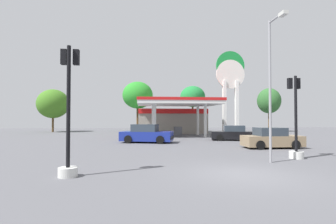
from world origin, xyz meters
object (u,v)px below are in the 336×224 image
Objects in this scene: car_2 at (146,134)px; traffic_signal_1 at (69,128)px; station_pole_sign at (230,82)px; tree_1 at (138,95)px; car_0 at (233,134)px; corner_streetlamp at (272,76)px; traffic_signal_0 at (296,131)px; tree_0 at (53,104)px; car_1 at (272,139)px; tree_2 at (193,97)px; tree_3 at (269,101)px.

car_2 is 12.83m from traffic_signal_1.
station_pole_sign reaches higher than tree_1.
car_0 is 12.72m from corner_streetlamp.
tree_0 reaches higher than traffic_signal_0.
car_0 is at bearing 78.17° from corner_streetlamp.
car_0 is at bearing 87.00° from traffic_signal_0.
station_pole_sign reaches higher than car_1.
station_pole_sign is 2.68× the size of car_1.
station_pole_sign reaches higher than tree_2.
traffic_signal_1 is at bearing -110.30° from tree_2.
tree_2 is at bearing 90.77° from traffic_signal_0.
tree_1 is at bearing 112.92° from car_1.
traffic_signal_0 is at bearing -51.97° from tree_0.
car_0 is 8.30m from car_2.
tree_0 is (-13.74, 17.92, 3.55)m from car_2.
station_pole_sign is 21.59m from corner_streetlamp.
tree_1 is at bearing 93.20° from car_2.
traffic_signal_1 is 0.61× the size of tree_1.
station_pole_sign reaches higher than traffic_signal_1.
traffic_signal_1 is 35.83m from tree_3.
station_pole_sign is 2.29× the size of traffic_signal_1.
traffic_signal_0 is 25.39m from tree_2.
tree_1 reaches higher than corner_streetlamp.
car_0 is at bearing 94.74° from car_1.
tree_1 reaches higher than car_0.
tree_1 is 29.54m from corner_streetlamp.
traffic_signal_1 is at bearing -128.83° from tree_3.
tree_3 is at bearing 33.39° from station_pole_sign.
corner_streetlamp is at bearing -117.57° from tree_3.
car_0 is at bearing -108.84° from station_pole_sign.
tree_0 is at bearing 124.22° from corner_streetlamp.
traffic_signal_1 is 9.26m from corner_streetlamp.
station_pole_sign is 27.09m from traffic_signal_1.
tree_1 is (2.08, 30.49, 3.94)m from traffic_signal_1.
corner_streetlamp is at bearing -104.84° from station_pole_sign.
tree_3 is (8.12, 5.35, -2.06)m from station_pole_sign.
car_0 is 19.77m from tree_1.
corner_streetlamp reaches higher than car_1.
car_2 is at bearing -141.39° from tree_3.
car_1 is 25.48m from tree_1.
tree_2 reaches higher than traffic_signal_1.
tree_1 is 20.50m from tree_3.
tree_0 is 12.81m from tree_1.
tree_3 is (12.00, -0.27, -0.57)m from tree_2.
car_0 is 0.89× the size of traffic_signal_1.
car_2 is at bearing 129.05° from traffic_signal_0.
car_2 is at bearing -138.02° from station_pole_sign.
tree_3 is at bearing 51.17° from traffic_signal_1.
car_2 is 17.90m from tree_2.
traffic_signal_0 is (-0.56, -10.74, 0.79)m from car_0.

